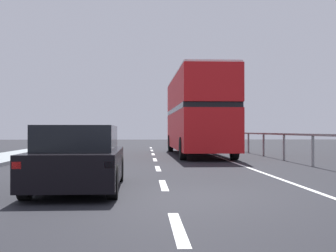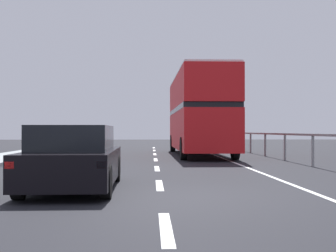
{
  "view_description": "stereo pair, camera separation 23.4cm",
  "coord_description": "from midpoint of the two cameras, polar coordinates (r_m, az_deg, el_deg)",
  "views": [
    {
      "loc": [
        -0.42,
        -9.32,
        1.27
      ],
      "look_at": [
        0.46,
        9.15,
        1.46
      ],
      "focal_mm": 50.85,
      "sensor_mm": 36.0,
      "label": 1
    },
    {
      "loc": [
        -0.19,
        -9.33,
        1.27
      ],
      "look_at": [
        0.46,
        9.15,
        1.46
      ],
      "focal_mm": 50.85,
      "sensor_mm": 36.0,
      "label": 2
    }
  ],
  "objects": [
    {
      "name": "double_decker_bus_red",
      "position": [
        24.88,
        3.99,
        1.65
      ],
      "size": [
        2.64,
        11.42,
        4.17
      ],
      "rotation": [
        0.0,
        0.0,
        0.01
      ],
      "color": "red",
      "rests_on": "ground"
    },
    {
      "name": "ground_plane",
      "position": [
        9.42,
        -0.13,
        -8.62
      ],
      "size": [
        73.91,
        120.0,
        0.1
      ],
      "primitive_type": "cube",
      "color": "black"
    },
    {
      "name": "hatchback_car_near",
      "position": [
        10.47,
        -10.52,
        -3.87
      ],
      "size": [
        1.85,
        4.53,
        1.38
      ],
      "rotation": [
        0.0,
        0.0,
        0.01
      ],
      "color": "black",
      "rests_on": "ground"
    },
    {
      "name": "lane_paint_markings",
      "position": [
        17.65,
        5.45,
        -4.69
      ],
      "size": [
        3.26,
        46.0,
        0.01
      ],
      "color": "silver",
      "rests_on": "ground"
    },
    {
      "name": "bridge_side_railing",
      "position": [
        19.23,
        15.61,
        -1.55
      ],
      "size": [
        0.1,
        42.0,
        1.17
      ],
      "color": "gray",
      "rests_on": "ground"
    }
  ]
}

